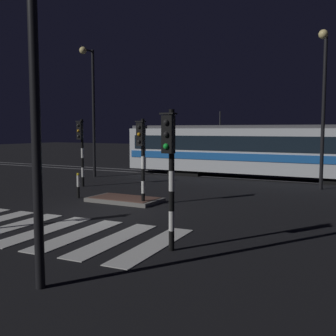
{
  "coord_description": "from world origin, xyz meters",
  "views": [
    {
      "loc": [
        8.88,
        -11.83,
        2.99
      ],
      "look_at": [
        0.85,
        2.99,
        1.4
      ],
      "focal_mm": 43.8,
      "sensor_mm": 36.0,
      "label": 1
    }
  ],
  "objects": [
    {
      "name": "traffic_light_corner_near_right",
      "position": [
        4.23,
        -3.16,
        2.29
      ],
      "size": [
        0.36,
        0.42,
        3.47
      ],
      "color": "black",
      "rests_on": "ground"
    },
    {
      "name": "crosswalk_zebra",
      "position": [
        -0.0,
        -3.14,
        0.01
      ],
      "size": [
        8.19,
        4.25,
        0.02
      ],
      "color": "silver",
      "rests_on": "ground"
    },
    {
      "name": "rail_far",
      "position": [
        0.0,
        13.5,
        0.01
      ],
      "size": [
        80.0,
        0.12,
        0.03
      ],
      "primitive_type": "cube",
      "color": "#59595E",
      "rests_on": "ground"
    },
    {
      "name": "ground_plane",
      "position": [
        0.0,
        0.0,
        0.0
      ],
      "size": [
        120.0,
        120.0,
        0.0
      ],
      "primitive_type": "plane",
      "color": "black"
    },
    {
      "name": "street_lamp_trackside_left",
      "position": [
        -7.45,
        8.33,
        4.95
      ],
      "size": [
        0.44,
        1.21,
        7.9
      ],
      "color": "black",
      "rests_on": "ground"
    },
    {
      "name": "traffic_island",
      "position": [
        -0.7,
        2.07,
        0.09
      ],
      "size": [
        3.0,
        1.62,
        0.18
      ],
      "color": "slate",
      "rests_on": "ground"
    },
    {
      "name": "traffic_light_median_centre",
      "position": [
        0.42,
        1.63,
        2.25
      ],
      "size": [
        0.36,
        0.42,
        3.4
      ],
      "color": "black",
      "rests_on": "ground"
    },
    {
      "name": "street_lamp_near_kerb",
      "position": [
        3.18,
        -6.64,
        4.3
      ],
      "size": [
        0.44,
        1.21,
        6.72
      ],
      "color": "black",
      "rests_on": "ground"
    },
    {
      "name": "rail_near",
      "position": [
        0.0,
        12.07,
        0.01
      ],
      "size": [
        80.0,
        0.12,
        0.03
      ],
      "primitive_type": "cube",
      "color": "#59595E",
      "rests_on": "ground"
    },
    {
      "name": "tram",
      "position": [
        1.91,
        12.78,
        1.75
      ],
      "size": [
        17.54,
        2.58,
        4.15
      ],
      "color": "silver",
      "rests_on": "ground"
    },
    {
      "name": "bollard_island_edge",
      "position": [
        -2.99,
        1.85,
        0.56
      ],
      "size": [
        0.12,
        0.12,
        1.11
      ],
      "color": "black",
      "rests_on": "ground"
    },
    {
      "name": "street_lamp_trackside_right",
      "position": [
        5.93,
        9.42,
        4.79
      ],
      "size": [
        0.44,
        1.21,
        7.62
      ],
      "color": "black",
      "rests_on": "ground"
    },
    {
      "name": "traffic_light_corner_far_left",
      "position": [
        -5.23,
        4.72,
        2.32
      ],
      "size": [
        0.36,
        0.42,
        3.52
      ],
      "color": "black",
      "rests_on": "ground"
    }
  ]
}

